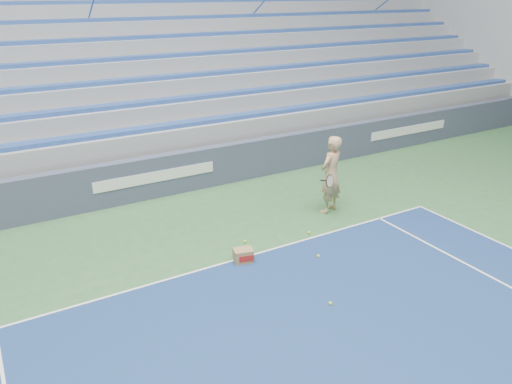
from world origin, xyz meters
TOP-DOWN VIEW (x-y plane):
  - sponsor_barrier at (0.00, 15.88)m, footprint 30.00×0.32m
  - bleachers at (0.00, 21.60)m, footprint 31.00×9.15m
  - tennis_player at (3.34, 12.85)m, footprint 1.01×0.95m
  - ball_box at (0.35, 11.76)m, footprint 0.43×0.37m
  - tennis_ball_0 at (2.20, 12.09)m, footprint 0.07×0.07m
  - tennis_ball_1 at (1.75, 11.14)m, footprint 0.07×0.07m
  - tennis_ball_2 at (0.94, 9.71)m, footprint 0.07×0.07m
  - tennis_ball_3 at (0.77, 12.43)m, footprint 0.07×0.07m

SIDE VIEW (x-z plane):
  - tennis_ball_0 at x=2.20m, z-range 0.00..0.07m
  - tennis_ball_1 at x=1.75m, z-range 0.00..0.07m
  - tennis_ball_2 at x=0.94m, z-range 0.00..0.07m
  - tennis_ball_3 at x=0.77m, z-range 0.00..0.07m
  - ball_box at x=0.35m, z-range 0.00..0.28m
  - sponsor_barrier at x=0.00m, z-range 0.00..1.10m
  - tennis_player at x=3.34m, z-range 0.00..1.90m
  - bleachers at x=0.00m, z-range -1.29..6.01m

